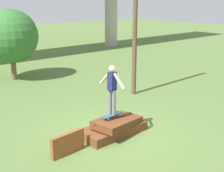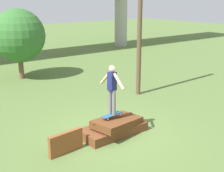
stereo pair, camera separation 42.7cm
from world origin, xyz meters
TOP-DOWN VIEW (x-y plane):
  - ground_plane at (0.00, 0.00)m, footprint 80.00×80.00m
  - scrap_pile at (0.03, -0.03)m, footprint 2.18×1.20m
  - scrap_plank_loose at (-1.82, -0.18)m, footprint 1.10×0.23m
  - skateboard at (-0.01, 0.04)m, footprint 0.77×0.30m
  - skater at (-0.01, 0.04)m, footprint 0.24×1.06m
  - utility_pole at (3.53, 2.70)m, footprint 1.30×0.20m
  - tree_behind_left at (0.46, 8.62)m, footprint 2.78×2.78m

SIDE VIEW (x-z plane):
  - ground_plane at x=0.00m, z-range 0.00..0.00m
  - scrap_pile at x=0.03m, z-range -0.05..0.53m
  - scrap_plank_loose at x=-1.82m, z-range 0.00..0.62m
  - skateboard at x=-0.01m, z-range 0.60..0.69m
  - skater at x=-0.01m, z-range 0.78..2.36m
  - tree_behind_left at x=0.46m, z-range 0.45..4.15m
  - utility_pole at x=3.53m, z-range 0.12..6.99m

